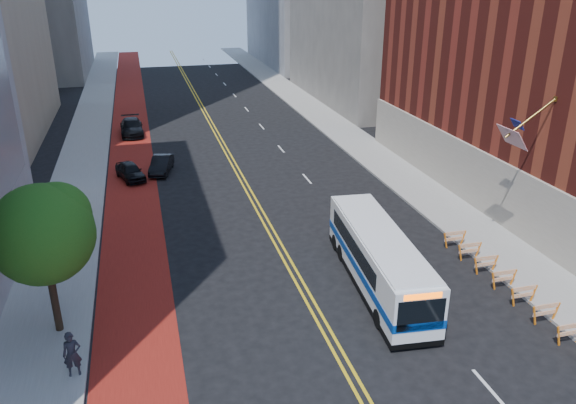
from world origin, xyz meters
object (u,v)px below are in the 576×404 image
(transit_bus, at_px, (378,258))
(pedestrian, at_px, (72,354))
(car_a, at_px, (130,171))
(car_c, at_px, (132,127))
(car_b, at_px, (161,165))
(street_tree, at_px, (43,230))

(transit_bus, relative_size, pedestrian, 5.75)
(car_a, xyz_separation_m, car_c, (0.22, 12.98, 0.10))
(car_a, bearing_deg, car_b, 5.49)
(street_tree, height_order, transit_bus, street_tree)
(street_tree, bearing_deg, car_c, 84.16)
(car_b, xyz_separation_m, pedestrian, (-4.61, -23.66, 0.45))
(street_tree, xyz_separation_m, pedestrian, (0.84, -3.34, -3.82))
(car_c, bearing_deg, car_a, -92.70)
(transit_bus, relative_size, car_c, 2.13)
(transit_bus, bearing_deg, street_tree, -174.46)
(street_tree, height_order, car_c, street_tree)
(street_tree, relative_size, car_a, 1.80)
(street_tree, xyz_separation_m, car_b, (5.45, 20.32, -4.27))
(street_tree, xyz_separation_m, car_c, (3.30, 32.29, -4.17))
(transit_bus, height_order, car_c, transit_bus)
(car_b, height_order, pedestrian, pedestrian)
(street_tree, height_order, car_a, street_tree)
(car_b, bearing_deg, car_a, -143.33)
(street_tree, bearing_deg, transit_bus, 0.41)
(street_tree, xyz_separation_m, car_a, (3.09, 19.31, -4.28))
(car_a, relative_size, car_b, 0.96)
(street_tree, height_order, pedestrian, street_tree)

